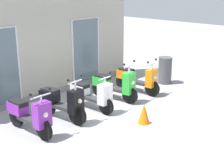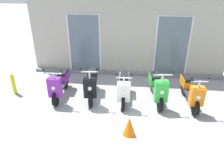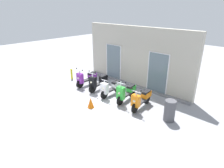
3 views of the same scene
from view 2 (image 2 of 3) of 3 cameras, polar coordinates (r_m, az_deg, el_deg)
name	(u,v)px [view 2 (image 2 of 3)]	position (r m, az deg, el deg)	size (l,w,h in m)	color
ground_plane	(121,118)	(6.47, 2.33, -8.59)	(40.00, 40.00, 0.00)	#939399
storefront_facade	(128,30)	(8.59, 4.07, 13.39)	(7.35, 0.50, 3.53)	#B2AD9E
scooter_purple	(60,83)	(7.42, -13.04, 0.17)	(0.60, 1.61, 1.20)	black
scooter_black	(91,84)	(7.19, -5.20, 0.05)	(0.56, 1.61, 1.27)	black
scooter_white	(124,87)	(7.07, 2.99, -0.79)	(0.52, 1.57, 1.16)	black
scooter_green	(157,87)	(7.12, 11.32, -0.81)	(0.61, 1.64, 1.28)	black
scooter_orange	(191,90)	(7.23, 19.26, -1.51)	(0.54, 1.65, 1.18)	black
curb_bollard	(14,84)	(8.15, -23.60, 0.01)	(0.12, 0.12, 0.70)	yellow
traffic_cone	(129,126)	(5.78, 4.38, -10.52)	(0.32, 0.32, 0.52)	orange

